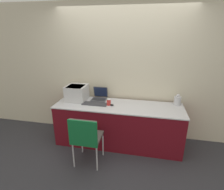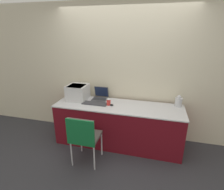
% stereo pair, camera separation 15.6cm
% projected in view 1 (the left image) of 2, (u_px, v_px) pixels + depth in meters
% --- Properties ---
extents(ground_plane, '(14.00, 14.00, 0.00)m').
position_uv_depth(ground_plane, '(115.00, 153.00, 3.16)').
color(ground_plane, '#333338').
extents(wall_back, '(8.00, 0.05, 2.60)m').
position_uv_depth(wall_back, '(122.00, 73.00, 3.41)').
color(wall_back, beige).
rests_on(wall_back, ground_plane).
extents(table, '(2.34, 0.69, 0.79)m').
position_uv_depth(table, '(118.00, 124.00, 3.33)').
color(table, maroon).
rests_on(table, ground_plane).
extents(printer, '(0.37, 0.39, 0.30)m').
position_uv_depth(printer, '(77.00, 92.00, 3.39)').
color(printer, silver).
rests_on(printer, table).
extents(laptop_left, '(0.29, 0.28, 0.23)m').
position_uv_depth(laptop_left, '(100.00, 97.00, 3.47)').
color(laptop_left, '#4C4C51').
rests_on(laptop_left, table).
extents(external_keyboard, '(0.47, 0.15, 0.02)m').
position_uv_depth(external_keyboard, '(95.00, 104.00, 3.23)').
color(external_keyboard, '#3D3D42').
rests_on(external_keyboard, table).
extents(coffee_cup, '(0.08, 0.08, 0.12)m').
position_uv_depth(coffee_cup, '(109.00, 102.00, 3.18)').
color(coffee_cup, red).
rests_on(coffee_cup, table).
extents(mouse, '(0.07, 0.05, 0.03)m').
position_uv_depth(mouse, '(112.00, 105.00, 3.16)').
color(mouse, black).
rests_on(mouse, table).
extents(metal_pitcher, '(0.13, 0.13, 0.21)m').
position_uv_depth(metal_pitcher, '(178.00, 100.00, 3.18)').
color(metal_pitcher, silver).
rests_on(metal_pitcher, table).
extents(chair, '(0.44, 0.43, 0.87)m').
position_uv_depth(chair, '(86.00, 136.00, 2.67)').
color(chair, '#4C4742').
rests_on(chair, ground_plane).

